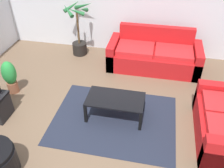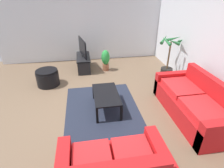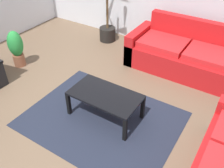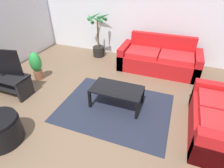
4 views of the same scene
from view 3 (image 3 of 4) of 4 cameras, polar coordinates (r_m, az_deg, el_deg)
The scene contains 6 objects.
ground_plane at distance 3.76m, azimuth -10.12°, elevation -8.67°, with size 6.60×6.60×0.00m, color brown.
couch_main at distance 4.85m, azimuth 16.51°, elevation 6.18°, with size 2.10×0.90×0.90m.
coffee_table at distance 3.58m, azimuth -1.57°, elevation -2.97°, with size 1.02×0.57×0.41m.
area_rug at distance 3.76m, azimuth -2.33°, elevation -7.98°, with size 2.20×1.70×0.01m, color #1E2333.
potted_palm at distance 5.69m, azimuth -1.02°, elevation 14.75°, with size 0.71×0.73×1.34m.
potted_plant_small at distance 5.09m, azimuth -21.06°, elevation 7.83°, with size 0.28×0.28×0.72m.
Camera 3 is at (1.95, -1.85, 2.64)m, focal length 40.03 mm.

